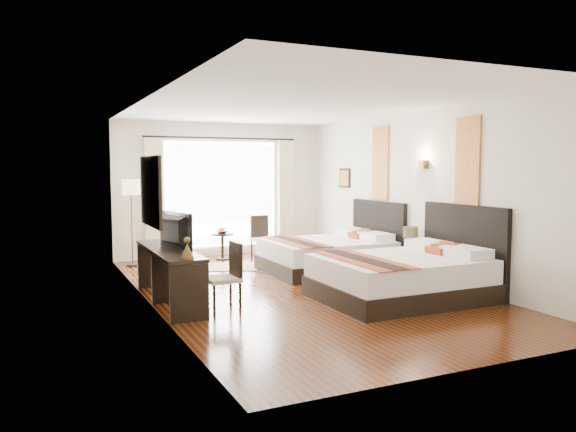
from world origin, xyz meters
name	(u,v)px	position (x,y,z in m)	size (l,w,h in m)	color
floor	(298,290)	(0.00, 0.00, -0.01)	(4.50, 7.50, 0.01)	#331509
ceiling	(299,106)	(0.00, 0.00, 2.79)	(4.50, 7.50, 0.02)	white
wall_headboard	(418,195)	(2.25, 0.00, 1.40)	(0.01, 7.50, 2.80)	silver
wall_desk	(149,202)	(-2.25, 0.00, 1.40)	(0.01, 7.50, 2.80)	silver
wall_window	(221,190)	(0.00, 3.75, 1.40)	(4.50, 0.01, 2.80)	silver
wall_entry	(478,219)	(0.00, -3.75, 1.40)	(4.50, 0.01, 2.80)	silver
window_glass	(222,194)	(0.00, 3.73, 1.30)	(2.40, 0.02, 2.20)	white
sheer_curtain	(223,194)	(0.00, 3.67, 1.30)	(2.30, 0.02, 2.10)	white
drape_left	(154,197)	(-1.45, 3.63, 1.28)	(0.35, 0.14, 2.35)	beige
drape_right	(286,194)	(1.45, 3.63, 1.28)	(0.35, 0.14, 2.35)	beige
art_panel_near	(468,162)	(2.23, -1.16, 1.95)	(0.03, 0.50, 1.35)	#953615
art_panel_far	(380,163)	(2.23, 1.12, 1.95)	(0.03, 0.50, 1.35)	#953615
wall_sconce	(423,164)	(2.19, -0.17, 1.92)	(0.10, 0.14, 0.14)	#4C391B
mirror_frame	(151,191)	(-2.22, 0.00, 1.55)	(0.04, 1.25, 0.95)	black
mirror_glass	(152,191)	(-2.19, 0.00, 1.55)	(0.01, 1.12, 0.82)	white
bed_near	(406,275)	(1.15, -1.16, 0.34)	(2.33, 1.81, 1.32)	black
bed_far	(331,253)	(1.20, 1.12, 0.32)	(2.21, 1.72, 1.24)	black
nightstand	(413,266)	(2.03, -0.17, 0.25)	(0.41, 0.51, 0.49)	black
table_lamp	(411,234)	(2.02, -0.11, 0.77)	(0.25, 0.25, 0.39)	black
vase	(418,248)	(2.02, -0.31, 0.57)	(0.13, 0.13, 0.13)	black
console_desk	(169,276)	(-1.99, 0.00, 0.38)	(0.50, 2.20, 0.76)	black
television	(170,230)	(-1.97, 0.01, 1.01)	(0.88, 0.12, 0.50)	black
bronze_figurine	(187,250)	(-1.99, -1.00, 0.88)	(0.16, 0.16, 0.24)	#4C391B
desk_chair	(224,290)	(-1.44, -0.73, 0.27)	(0.43, 0.43, 0.90)	beige
floor_lamp	(131,193)	(-1.96, 3.19, 1.39)	(0.33, 0.33, 1.65)	black
side_table	(222,246)	(-0.17, 3.19, 0.27)	(0.46, 0.46, 0.53)	black
fruit_bowl	(222,232)	(-0.18, 3.17, 0.56)	(0.22, 0.22, 0.05)	#483019
window_chair	(262,246)	(0.57, 2.85, 0.27)	(0.41, 0.41, 0.89)	beige
jute_rug	(222,267)	(-0.46, 2.33, 0.01)	(1.31, 0.89, 0.01)	tan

